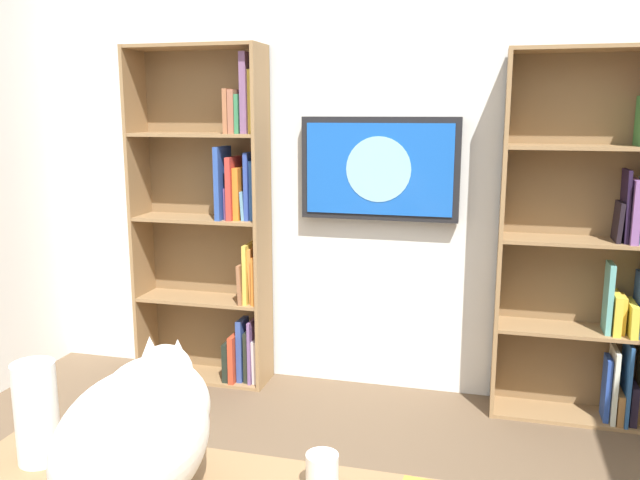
# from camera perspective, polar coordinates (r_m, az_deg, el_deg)

# --- Properties ---
(wall_back) EXTENTS (4.52, 0.06, 2.70)m
(wall_back) POSITION_cam_1_polar(r_m,az_deg,el_deg) (3.91, 5.48, 6.26)
(wall_back) COLOR silver
(wall_back) RESTS_ON ground
(bookshelf_left) EXTENTS (0.84, 0.28, 2.00)m
(bookshelf_left) POSITION_cam_1_polar(r_m,az_deg,el_deg) (3.79, 23.15, -0.75)
(bookshelf_left) COLOR #937047
(bookshelf_left) RESTS_ON ground
(bookshelf_right) EXTENTS (0.83, 0.28, 2.06)m
(bookshelf_right) POSITION_cam_1_polar(r_m,az_deg,el_deg) (4.08, -8.92, 1.38)
(bookshelf_right) COLOR #937047
(bookshelf_right) RESTS_ON ground
(wall_mounted_tv) EXTENTS (0.92, 0.07, 0.59)m
(wall_mounted_tv) POSITION_cam_1_polar(r_m,az_deg,el_deg) (3.83, 5.18, 6.18)
(wall_mounted_tv) COLOR black
(cat) EXTENTS (0.32, 0.59, 0.35)m
(cat) POSITION_cam_1_polar(r_m,az_deg,el_deg) (1.66, -15.34, -15.53)
(cat) COLOR white
(cat) RESTS_ON desk
(paper_towel_roll) EXTENTS (0.11, 0.11, 0.27)m
(paper_towel_roll) POSITION_cam_1_polar(r_m,az_deg,el_deg) (1.91, -23.43, -13.61)
(paper_towel_roll) COLOR white
(paper_towel_roll) RESTS_ON desk
(coffee_mug) EXTENTS (0.08, 0.08, 0.10)m
(coffee_mug) POSITION_cam_1_polar(r_m,az_deg,el_deg) (1.68, 0.19, -19.59)
(coffee_mug) COLOR white
(coffee_mug) RESTS_ON desk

